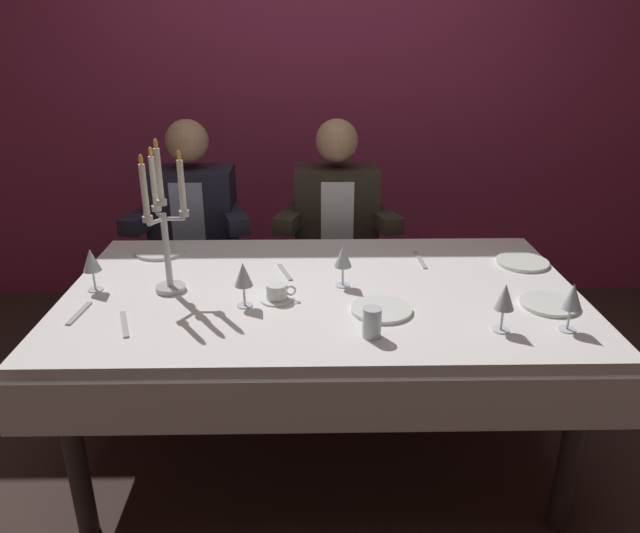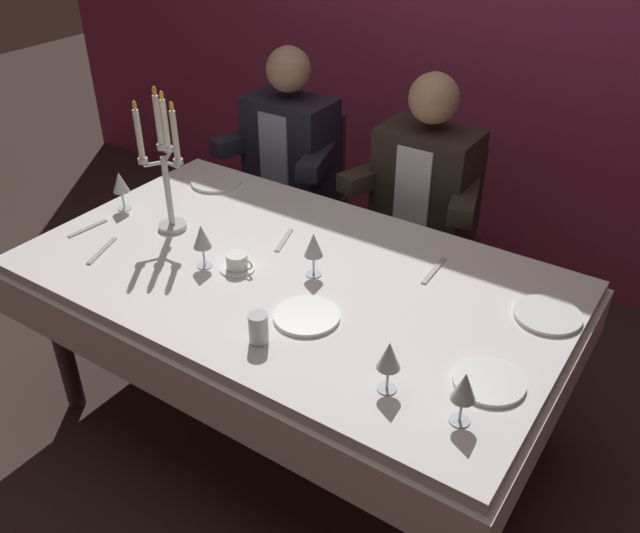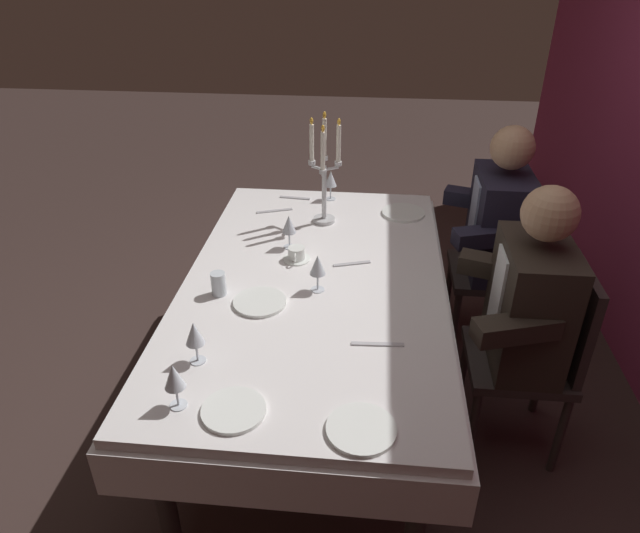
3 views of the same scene
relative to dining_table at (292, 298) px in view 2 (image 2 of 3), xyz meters
The scene contains 21 objects.
ground_plane 0.62m from the dining_table, ahead, with size 12.00×12.00×0.00m, color #392A26.
back_wall 1.81m from the dining_table, 90.00° to the left, with size 6.00×0.12×2.70m, color #932F55.
dining_table is the anchor object (origin of this frame).
candelabra 0.67m from the dining_table, behind, with size 0.15×0.17×0.56m.
dinner_plate_0 0.31m from the dining_table, 44.33° to the right, with size 0.21×0.21×0.01m, color white.
dinner_plate_1 0.88m from the dining_table, 15.58° to the left, with size 0.21×0.21×0.01m, color white.
dinner_plate_2 0.82m from the dining_table, 11.62° to the right, with size 0.20×0.20×0.01m, color white.
dinner_plate_3 0.81m from the dining_table, 150.28° to the left, with size 0.22×0.22×0.01m, color white.
wine_glass_0 0.71m from the dining_table, 30.94° to the right, with size 0.07×0.07×0.16m.
wine_glass_1 0.39m from the dining_table, 152.26° to the right, with size 0.07×0.07×0.16m.
wine_glass_2 0.88m from the dining_table, behind, with size 0.07×0.07×0.16m.
wine_glass_3 0.25m from the dining_table, 17.08° to the left, with size 0.07×0.07×0.16m.
wine_glass_4 0.89m from the dining_table, 23.53° to the right, with size 0.07×0.07×0.16m.
water_tumbler_0 0.44m from the dining_table, 68.31° to the right, with size 0.06×0.06×0.10m, color silver.
coffee_cup_0 0.24m from the dining_table, 149.39° to the right, with size 0.13×0.12×0.06m.
fork_0 0.87m from the dining_table, 166.74° to the right, with size 0.17×0.02×0.01m, color #B7B7BC.
knife_1 0.73m from the dining_table, 156.89° to the right, with size 0.19×0.02×0.01m, color #B7B7BC.
spoon_2 0.24m from the dining_table, 133.41° to the left, with size 0.17×0.02×0.01m, color #B7B7BC.
knife_3 0.52m from the dining_table, 33.43° to the left, with size 0.19×0.02×0.01m, color #B7B7BC.
seated_diner_0 1.10m from the dining_table, 125.86° to the left, with size 0.63×0.48×1.24m.
seated_diner_1 0.90m from the dining_table, 84.17° to the left, with size 0.63×0.48×1.24m.
Camera 2 is at (1.18, -1.59, 2.02)m, focal length 37.55 mm.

